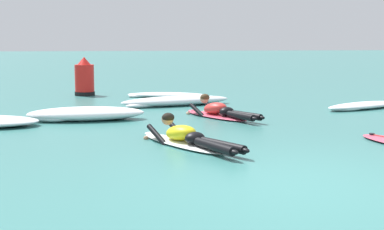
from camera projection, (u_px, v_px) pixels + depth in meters
name	position (u px, v px, depth m)	size (l,w,h in m)	color
ground_plane	(187.00, 98.00, 16.82)	(120.00, 120.00, 0.00)	#387A75
surfer_near	(187.00, 138.00, 9.29)	(1.58, 2.56, 0.54)	white
surfer_far	(220.00, 111.00, 12.58)	(1.51, 2.34, 0.53)	#E54C66
whitewater_mid_left	(176.00, 101.00, 14.87)	(3.08, 1.49, 0.25)	white
whitewater_mid_right	(167.00, 95.00, 17.00)	(2.44, 1.13, 0.14)	white
whitewater_back	(86.00, 114.00, 12.23)	(2.53, 1.03, 0.29)	white
whitewater_far_band	(364.00, 106.00, 14.23)	(2.45, 1.55, 0.17)	white
channel_marker_buoy	(84.00, 80.00, 17.45)	(0.61, 0.61, 1.18)	red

